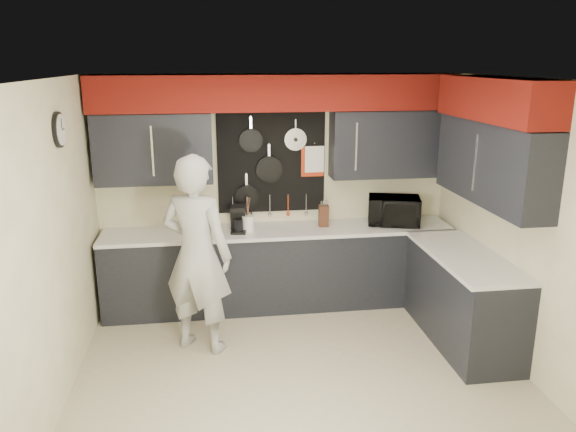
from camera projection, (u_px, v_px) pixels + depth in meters
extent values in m
plane|color=#B7AF8E|center=(300.00, 370.00, 5.14)|extent=(4.00, 4.00, 0.00)
cube|color=#EFEBB9|center=(276.00, 190.00, 6.45)|extent=(4.00, 0.01, 2.60)
cube|color=black|center=(154.00, 149.00, 5.98)|extent=(1.24, 0.32, 0.75)
cube|color=black|center=(390.00, 144.00, 6.34)|extent=(1.34, 0.32, 0.75)
cube|color=#64110B|center=(277.00, 93.00, 5.99)|extent=(3.94, 0.36, 0.38)
cube|color=black|center=(271.00, 162.00, 6.35)|extent=(1.22, 0.03, 1.15)
cylinder|color=black|center=(251.00, 140.00, 6.21)|extent=(0.26, 0.04, 0.26)
cylinder|color=black|center=(269.00, 169.00, 6.33)|extent=(0.30, 0.04, 0.30)
cylinder|color=black|center=(247.00, 197.00, 6.37)|extent=(0.27, 0.04, 0.27)
cylinder|color=silver|center=(295.00, 139.00, 6.28)|extent=(0.25, 0.02, 0.25)
cube|color=#B22C0D|center=(313.00, 162.00, 6.39)|extent=(0.26, 0.01, 0.34)
cube|color=white|center=(315.00, 159.00, 6.37)|extent=(0.22, 0.01, 0.30)
cylinder|color=silver|center=(233.00, 206.00, 6.40)|extent=(0.01, 0.01, 0.20)
cylinder|color=silver|center=(251.00, 206.00, 6.42)|extent=(0.01, 0.01, 0.20)
cylinder|color=silver|center=(270.00, 205.00, 6.45)|extent=(0.01, 0.01, 0.20)
cylinder|color=silver|center=(288.00, 204.00, 6.48)|extent=(0.01, 0.01, 0.20)
cylinder|color=silver|center=(306.00, 204.00, 6.51)|extent=(0.01, 0.01, 0.20)
cube|color=#EFEBB9|center=(518.00, 225.00, 5.06)|extent=(0.01, 3.50, 2.60)
cube|color=black|center=(492.00, 163.00, 5.18)|extent=(0.32, 1.70, 0.75)
cube|color=#64110B|center=(496.00, 99.00, 5.03)|extent=(0.36, 1.70, 0.38)
cube|color=#EFEBB9|center=(56.00, 245.00, 4.52)|extent=(0.01, 3.50, 2.60)
cylinder|color=black|center=(59.00, 130.00, 4.66)|extent=(0.04, 0.30, 0.30)
cylinder|color=white|center=(61.00, 130.00, 4.66)|extent=(0.01, 0.26, 0.26)
cube|color=black|center=(279.00, 269.00, 6.40)|extent=(3.90, 0.60, 0.88)
cube|color=white|center=(279.00, 231.00, 6.26)|extent=(3.90, 0.63, 0.04)
cube|color=black|center=(463.00, 299.00, 5.58)|extent=(0.60, 1.60, 0.88)
cube|color=white|center=(465.00, 256.00, 5.46)|extent=(0.63, 1.60, 0.04)
cube|color=black|center=(282.00, 310.00, 6.26)|extent=(3.90, 0.06, 0.10)
imported|color=black|center=(394.00, 211.00, 6.41)|extent=(0.66, 0.53, 0.32)
cube|color=#3D1E13|center=(324.00, 216.00, 6.34)|extent=(0.12, 0.12, 0.24)
cylinder|color=white|center=(248.00, 223.00, 6.17)|extent=(0.13, 0.13, 0.17)
cube|color=black|center=(239.00, 231.00, 6.13)|extent=(0.19, 0.22, 0.03)
cube|color=black|center=(238.00, 217.00, 6.16)|extent=(0.17, 0.07, 0.27)
cube|color=black|center=(238.00, 208.00, 6.06)|extent=(0.19, 0.22, 0.05)
cylinder|color=black|center=(239.00, 225.00, 6.09)|extent=(0.10, 0.10, 0.13)
imported|color=#A9A9A7|center=(197.00, 255.00, 5.30)|extent=(0.84, 0.74, 1.93)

